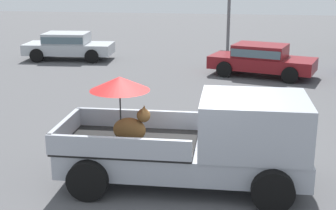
{
  "coord_description": "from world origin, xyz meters",
  "views": [
    {
      "loc": [
        1.09,
        -9.05,
        4.3
      ],
      "look_at": [
        -0.63,
        2.02,
        1.1
      ],
      "focal_mm": 50.64,
      "sensor_mm": 36.0,
      "label": 1
    }
  ],
  "objects": [
    {
      "name": "ground_plane",
      "position": [
        0.0,
        0.0,
        0.0
      ],
      "size": [
        80.0,
        80.0,
        0.0
      ],
      "primitive_type": "plane",
      "color": "#4C4C4F"
    },
    {
      "name": "pickup_truck_main",
      "position": [
        0.43,
        0.01,
        0.97
      ],
      "size": [
        5.09,
        2.34,
        2.26
      ],
      "rotation": [
        0.0,
        0.0,
        0.02
      ],
      "color": "black",
      "rests_on": "ground"
    },
    {
      "name": "parked_sedan_near",
      "position": [
        -7.4,
        13.3,
        0.74
      ],
      "size": [
        4.41,
        2.2,
        1.33
      ],
      "rotation": [
        0.0,
        0.0,
        0.07
      ],
      "color": "black",
      "rests_on": "ground"
    },
    {
      "name": "parked_sedan_far",
      "position": [
        1.95,
        10.89,
        0.74
      ],
      "size": [
        4.62,
        2.9,
        1.33
      ],
      "rotation": [
        0.0,
        0.0,
        -0.28
      ],
      "color": "black",
      "rests_on": "ground"
    }
  ]
}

